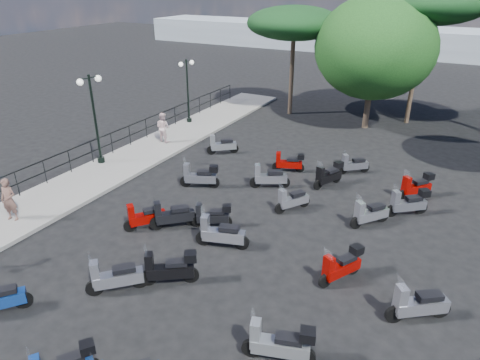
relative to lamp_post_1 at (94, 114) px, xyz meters
The scene contains 30 objects.
ground 8.21m from the lamp_post_1, 17.18° to the right, with size 120.00×120.00×0.00m, color black.
sidewalk 2.79m from the lamp_post_1, 36.83° to the left, with size 3.00×30.00×0.15m, color slate.
railing 1.82m from the lamp_post_1, 125.99° to the left, with size 0.04×26.04×1.10m.
lamp_post_1 is the anchor object (origin of this frame).
lamp_post_2 7.52m from the lamp_post_1, 89.43° to the left, with size 0.46×1.12×3.86m.
woman 5.99m from the lamp_post_1, 78.78° to the right, with size 0.60×0.40×1.65m, color brown.
pedestrian_far 4.28m from the lamp_post_1, 76.96° to the left, with size 0.80×0.62×1.64m, color beige.
scooter_1 7.14m from the lamp_post_1, 31.90° to the right, with size 1.15×1.39×1.35m.
scooter_2 6.04m from the lamp_post_1, ahead, with size 1.66×0.93×1.40m.
scooter_3 6.46m from the lamp_post_1, 42.62° to the left, with size 1.37×1.15×1.34m.
scooter_5 10.45m from the lamp_post_1, 33.96° to the right, with size 1.55×1.16×1.42m.
scooter_6 8.50m from the lamp_post_1, 16.49° to the right, with size 1.39×0.87×1.21m.
scooter_7 7.61m from the lamp_post_1, 24.85° to the right, with size 1.39×1.32×1.43m.
scooter_8 8.76m from the lamp_post_1, 11.06° to the left, with size 1.60×1.03×1.42m.
scooter_9 9.45m from the lamp_post_1, 23.38° to the left, with size 1.48×0.76×1.23m.
scooter_12 10.19m from the lamp_post_1, 42.80° to the right, with size 1.38×1.35×1.45m.
scooter_13 9.68m from the lamp_post_1, 20.62° to the right, with size 1.83×0.83×1.49m.
scooter_14 11.21m from the lamp_post_1, 16.05° to the left, with size 0.92×1.57×1.34m.
scooter_17 14.43m from the lamp_post_1, 28.53° to the right, with size 1.75×0.80×1.43m.
scooter_18 13.50m from the lamp_post_1, 13.54° to the right, with size 0.99×1.54×1.34m.
scooter_19 10.24m from the lamp_post_1, ahead, with size 1.00×1.42×1.30m.
scooter_20 12.43m from the lamp_post_1, 23.75° to the left, with size 1.26×1.09×1.25m.
scooter_23 15.85m from the lamp_post_1, 14.02° to the right, with size 1.56×1.21×1.48m.
scooter_24 13.15m from the lamp_post_1, ahead, with size 1.16×1.44×1.39m.
scooter_25 14.39m from the lamp_post_1, ahead, with size 1.45×1.23×1.38m.
scooter_26 14.77m from the lamp_post_1, 14.60° to the left, with size 1.22×1.41×1.35m.
broadleaf_tree 15.87m from the lamp_post_1, 50.30° to the left, with size 6.88×6.88×7.69m.
pine_0 19.31m from the lamp_post_1, 49.80° to the left, with size 6.72×6.72×8.22m.
pine_2 13.91m from the lamp_post_1, 69.21° to the left, with size 5.99×5.99×6.90m.
distant_hills 43.36m from the lamp_post_1, 80.12° to the left, with size 70.00×8.00×3.00m, color gray.
Camera 1 is at (7.85, -11.56, 8.40)m, focal length 32.00 mm.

